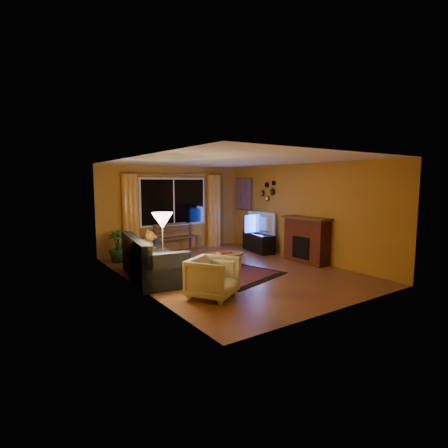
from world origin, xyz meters
TOP-DOWN VIEW (x-y plane):
  - floor at (0.00, 0.00)m, footprint 4.50×6.00m
  - ceiling at (0.00, 0.00)m, footprint 4.50×6.00m
  - wall_back at (0.00, 3.01)m, footprint 4.50×0.02m
  - wall_left at (-2.26, 0.00)m, footprint 0.02×6.00m
  - wall_right at (2.26, 0.00)m, footprint 0.02×6.00m
  - window at (0.00, 2.94)m, footprint 2.00×0.02m
  - curtain_rod at (0.00, 2.90)m, footprint 3.20×0.03m
  - curtain_left at (-1.35, 2.88)m, footprint 0.36×0.36m
  - curtain_right at (1.35, 2.88)m, footprint 0.36×0.36m
  - bench at (-0.02, 2.75)m, footprint 1.39×0.54m
  - potted_plant at (-1.89, 2.33)m, footprint 0.57×0.57m
  - sofa at (-1.72, 0.46)m, footprint 1.27×2.31m
  - dog at (-1.67, 0.95)m, footprint 0.47×0.55m
  - armchair at (-1.36, -1.36)m, footprint 1.02×1.01m
  - floor_lamp at (-1.88, -0.41)m, footprint 0.28×0.28m
  - rug at (-0.33, 0.21)m, footprint 2.49×3.20m
  - coffee_table at (-0.09, 0.19)m, footprint 1.17×1.17m
  - tv_console at (1.95, 1.37)m, footprint 0.68×1.33m
  - television at (1.95, 1.37)m, footprint 0.25×1.10m
  - fireplace at (2.05, -0.40)m, footprint 0.40×1.20m
  - mirror_cluster at (2.21, 1.30)m, footprint 0.06×0.60m
  - painting at (2.22, 2.45)m, footprint 0.04×0.76m

SIDE VIEW (x-z plane):
  - floor at x=0.00m, z-range -0.02..0.00m
  - rug at x=-0.33m, z-range 0.00..0.02m
  - coffee_table at x=-0.09m, z-range 0.00..0.37m
  - bench at x=-0.02m, z-range 0.00..0.41m
  - tv_console at x=1.95m, z-range 0.00..0.53m
  - armchair at x=-1.36m, z-range 0.00..0.78m
  - potted_plant at x=-1.89m, z-range 0.00..0.81m
  - sofa at x=-1.72m, z-range 0.00..0.89m
  - fireplace at x=2.05m, z-range 0.00..1.10m
  - dog at x=-1.67m, z-range 0.44..0.95m
  - floor_lamp at x=-1.88m, z-range 0.00..1.46m
  - television at x=1.95m, z-range 0.53..1.16m
  - curtain_left at x=-1.35m, z-range 0.00..2.24m
  - curtain_right at x=1.35m, z-range 0.00..2.24m
  - wall_back at x=0.00m, z-range 0.00..2.50m
  - wall_left at x=-2.26m, z-range 0.00..2.50m
  - wall_right at x=2.26m, z-range 0.00..2.50m
  - window at x=0.00m, z-range 0.80..2.10m
  - painting at x=2.22m, z-range 1.17..2.13m
  - mirror_cluster at x=2.21m, z-range 1.52..2.08m
  - curtain_rod at x=0.00m, z-range 2.23..2.27m
  - ceiling at x=0.00m, z-range 2.50..2.52m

